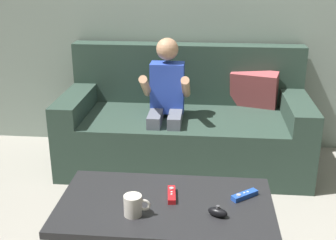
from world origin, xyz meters
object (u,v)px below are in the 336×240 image
object	(u,v)px
couch	(186,125)
coffee_table	(166,215)
person_seated_on_couch	(167,100)
game_remote_blue_far_corner	(245,195)
nunchuk_black	(219,212)
game_remote_red_near_edge	(172,195)
coffee_mug	(134,205)

from	to	relation	value
couch	coffee_table	size ratio (longest dim) A/B	1.79
couch	person_seated_on_couch	world-z (taller)	person_seated_on_couch
person_seated_on_couch	game_remote_blue_far_corner	xyz separation A→B (m)	(0.47, -1.06, -0.12)
person_seated_on_couch	nunchuk_black	size ratio (longest dim) A/B	9.66
game_remote_red_near_edge	nunchuk_black	world-z (taller)	nunchuk_black
couch	person_seated_on_couch	bearing A→B (deg)	-124.76
game_remote_red_near_edge	coffee_table	bearing A→B (deg)	-114.40
couch	coffee_mug	world-z (taller)	couch
person_seated_on_couch	coffee_table	distance (m)	1.16
person_seated_on_couch	coffee_mug	bearing A→B (deg)	-90.94
couch	game_remote_blue_far_corner	world-z (taller)	couch
couch	game_remote_red_near_edge	size ratio (longest dim) A/B	12.44
game_remote_red_near_edge	coffee_mug	world-z (taller)	coffee_mug
couch	coffee_mug	size ratio (longest dim) A/B	15.06
nunchuk_black	game_remote_blue_far_corner	bearing A→B (deg)	53.06
coffee_table	nunchuk_black	bearing A→B (deg)	-20.73
coffee_mug	coffee_table	bearing A→B (deg)	41.77
couch	game_remote_blue_far_corner	xyz separation A→B (m)	(0.34, -1.24, 0.14)
game_remote_blue_far_corner	coffee_mug	distance (m)	0.53
person_seated_on_couch	nunchuk_black	distance (m)	1.28
nunchuk_black	coffee_mug	xyz separation A→B (m)	(-0.37, -0.02, 0.03)
person_seated_on_couch	nunchuk_black	bearing A→B (deg)	-74.29
coffee_table	couch	bearing A→B (deg)	89.04
game_remote_red_near_edge	game_remote_blue_far_corner	bearing A→B (deg)	4.51
coffee_table	game_remote_red_near_edge	bearing A→B (deg)	65.60
coffee_table	game_remote_blue_far_corner	size ratio (longest dim) A/B	7.50
game_remote_red_near_edge	coffee_mug	xyz separation A→B (m)	(-0.15, -0.17, 0.04)
person_seated_on_couch	coffee_table	size ratio (longest dim) A/B	0.98
game_remote_red_near_edge	game_remote_blue_far_corner	world-z (taller)	same
couch	nunchuk_black	xyz separation A→B (m)	(0.22, -1.42, 0.15)
nunchuk_black	person_seated_on_couch	bearing A→B (deg)	105.71
coffee_table	nunchuk_black	distance (m)	0.27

